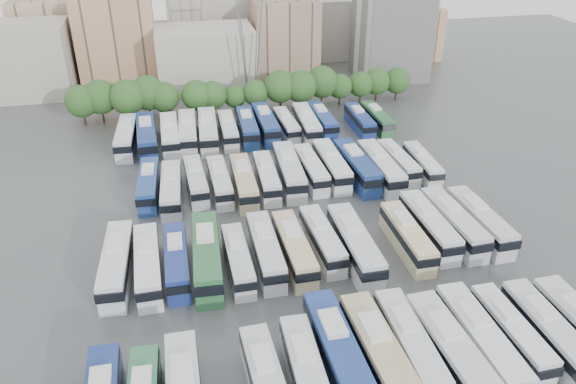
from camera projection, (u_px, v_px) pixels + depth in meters
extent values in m
plane|color=#424447|center=(297.00, 231.00, 69.96)|extent=(220.00, 220.00, 0.00)
cylinder|color=black|center=(85.00, 119.00, 99.96)|extent=(0.36, 0.36, 2.38)
sphere|color=#234C1E|center=(81.00, 101.00, 98.39)|extent=(5.72, 5.72, 5.72)
cylinder|color=black|center=(103.00, 115.00, 101.11)|extent=(0.36, 0.36, 2.55)
sphere|color=#234C1E|center=(100.00, 97.00, 99.43)|extent=(6.12, 6.12, 6.12)
cylinder|color=black|center=(130.00, 116.00, 100.68)|extent=(0.36, 0.36, 2.61)
sphere|color=#234C1E|center=(127.00, 97.00, 98.96)|extent=(6.27, 6.27, 6.27)
cylinder|color=black|center=(150.00, 111.00, 102.68)|extent=(0.36, 0.36, 2.61)
sphere|color=#234C1E|center=(148.00, 93.00, 100.95)|extent=(6.28, 6.28, 6.28)
cylinder|color=black|center=(166.00, 113.00, 102.42)|extent=(0.36, 0.36, 2.26)
sphere|color=#234C1E|center=(164.00, 97.00, 100.93)|extent=(5.41, 5.41, 5.41)
cylinder|color=black|center=(198.00, 112.00, 103.03)|extent=(0.36, 0.36, 2.32)
sphere|color=#234C1E|center=(197.00, 95.00, 101.50)|extent=(5.56, 5.56, 5.56)
cylinder|color=black|center=(214.00, 110.00, 103.84)|extent=(0.36, 0.36, 2.16)
sphere|color=#234C1E|center=(213.00, 95.00, 102.41)|extent=(5.19, 5.19, 5.19)
cylinder|color=black|center=(235.00, 109.00, 105.19)|extent=(0.36, 0.36, 1.74)
sphere|color=#234C1E|center=(235.00, 97.00, 104.04)|extent=(4.19, 4.19, 4.19)
cylinder|color=black|center=(256.00, 107.00, 105.58)|extent=(0.36, 0.36, 2.04)
sphere|color=#234C1E|center=(256.00, 93.00, 104.24)|extent=(4.89, 4.89, 4.89)
cylinder|color=black|center=(280.00, 104.00, 106.17)|extent=(0.36, 0.36, 2.54)
sphere|color=#234C1E|center=(280.00, 87.00, 104.50)|extent=(6.09, 6.09, 6.09)
cylinder|color=black|center=(300.00, 104.00, 106.38)|extent=(0.36, 0.36, 2.51)
sphere|color=#234C1E|center=(301.00, 86.00, 104.72)|extent=(6.03, 6.03, 6.03)
cylinder|color=black|center=(321.00, 99.00, 108.61)|extent=(0.36, 0.36, 2.55)
sphere|color=#234C1E|center=(322.00, 82.00, 106.93)|extent=(6.12, 6.12, 6.12)
cylinder|color=black|center=(339.00, 100.00, 109.14)|extent=(0.36, 0.36, 1.99)
sphere|color=#234C1E|center=(340.00, 86.00, 107.82)|extent=(4.79, 4.79, 4.79)
cylinder|color=black|center=(360.00, 98.00, 109.96)|extent=(0.36, 0.36, 2.04)
sphere|color=#234C1E|center=(361.00, 84.00, 108.61)|extent=(4.91, 4.91, 4.91)
cylinder|color=black|center=(376.00, 96.00, 110.75)|extent=(0.36, 0.36, 2.17)
sphere|color=#234C1E|center=(377.00, 82.00, 109.32)|extent=(5.20, 5.20, 5.20)
cylinder|color=black|center=(396.00, 95.00, 111.45)|extent=(0.36, 0.36, 2.13)
sphere|color=#234C1E|center=(397.00, 81.00, 110.04)|extent=(5.10, 5.10, 5.10)
cube|color=#9E998E|center=(23.00, 60.00, 111.90)|extent=(18.00, 14.00, 14.00)
cube|color=tan|center=(117.00, 38.00, 119.35)|extent=(16.00, 12.00, 18.00)
cube|color=#ADA89E|center=(206.00, 57.00, 117.25)|extent=(20.00, 14.00, 12.00)
cube|color=gray|center=(284.00, 36.00, 124.69)|extent=(14.00, 12.00, 16.00)
cube|color=gray|center=(214.00, 17.00, 133.14)|extent=(22.00, 16.00, 20.00)
cube|color=tan|center=(55.00, 35.00, 125.82)|extent=(16.00, 14.00, 16.00)
cube|color=#A39E93|center=(306.00, 27.00, 136.90)|extent=(18.00, 14.00, 14.00)
cube|color=tan|center=(407.00, 32.00, 136.64)|extent=(14.00, 12.00, 12.00)
cube|color=gray|center=(166.00, 47.00, 128.24)|extent=(12.00, 10.00, 10.00)
cube|color=silver|center=(393.00, 16.00, 119.44)|extent=(14.00, 14.00, 26.00)
cylinder|color=slate|center=(240.00, 13.00, 102.74)|extent=(2.90, 2.91, 33.83)
cylinder|color=slate|center=(237.00, 9.00, 106.16)|extent=(2.90, 2.91, 33.83)
cylinder|color=slate|center=(261.00, 13.00, 103.48)|extent=(2.90, 2.91, 33.83)
cylinder|color=slate|center=(258.00, 8.00, 106.89)|extent=(2.90, 2.91, 33.83)
cube|color=silver|center=(100.00, 382.00, 44.35)|extent=(1.73, 3.19, 0.44)
cube|color=silver|center=(141.00, 381.00, 44.71)|extent=(1.70, 3.03, 0.41)
cube|color=silver|center=(182.00, 370.00, 45.20)|extent=(1.77, 3.33, 0.46)
cube|color=black|center=(268.00, 384.00, 45.85)|extent=(3.12, 11.96, 0.97)
cube|color=silver|center=(263.00, 358.00, 46.61)|extent=(1.79, 3.19, 0.43)
cube|color=silver|center=(307.00, 376.00, 47.32)|extent=(2.72, 11.79, 3.33)
cube|color=black|center=(307.00, 372.00, 46.88)|extent=(2.84, 11.96, 0.98)
cube|color=silver|center=(303.00, 348.00, 47.66)|extent=(1.72, 3.16, 0.43)
cube|color=navy|center=(337.00, 354.00, 49.33)|extent=(3.10, 13.16, 3.71)
cube|color=black|center=(338.00, 349.00, 48.84)|extent=(3.24, 13.36, 1.09)
cube|color=silver|center=(333.00, 323.00, 49.70)|extent=(1.94, 3.54, 0.48)
cube|color=tan|center=(379.00, 358.00, 48.83)|extent=(3.31, 13.46, 3.79)
cube|color=black|center=(381.00, 353.00, 48.34)|extent=(3.45, 13.66, 1.11)
cube|color=silver|center=(374.00, 327.00, 49.21)|extent=(2.02, 3.63, 0.49)
cube|color=silver|center=(409.00, 346.00, 50.28)|extent=(2.77, 12.21, 3.45)
cube|color=black|center=(411.00, 342.00, 49.83)|extent=(2.90, 12.39, 1.01)
cube|color=silver|center=(405.00, 319.00, 50.63)|extent=(1.77, 3.27, 0.45)
cube|color=silver|center=(452.00, 356.00, 49.08)|extent=(3.34, 13.34, 3.75)
cube|color=black|center=(454.00, 351.00, 48.59)|extent=(3.48, 13.54, 1.10)
cube|color=silver|center=(446.00, 325.00, 49.45)|extent=(2.02, 3.60, 0.49)
cube|color=silver|center=(480.00, 343.00, 50.58)|extent=(2.82, 12.81, 3.62)
cube|color=black|center=(482.00, 338.00, 50.10)|extent=(2.95, 13.00, 1.07)
cube|color=silver|center=(474.00, 314.00, 50.95)|extent=(1.84, 3.42, 0.47)
cube|color=white|center=(511.00, 333.00, 51.96)|extent=(2.61, 11.05, 3.12)
cube|color=black|center=(513.00, 330.00, 51.55)|extent=(2.72, 11.22, 0.92)
cube|color=silver|center=(506.00, 309.00, 52.27)|extent=(1.63, 2.97, 0.40)
cube|color=silver|center=(547.00, 334.00, 51.71)|extent=(2.61, 12.02, 3.40)
cube|color=black|center=(550.00, 330.00, 51.26)|extent=(2.74, 12.20, 1.00)
cube|color=silver|center=(542.00, 307.00, 52.06)|extent=(1.72, 3.21, 0.44)
cube|color=silver|center=(117.00, 265.00, 60.83)|extent=(3.25, 12.73, 3.58)
cube|color=black|center=(116.00, 261.00, 60.36)|extent=(3.39, 12.93, 1.05)
cube|color=silver|center=(116.00, 242.00, 61.21)|extent=(1.94, 3.44, 0.46)
cube|color=silver|center=(148.00, 266.00, 60.86)|extent=(2.96, 12.12, 3.41)
cube|color=black|center=(147.00, 262.00, 60.41)|extent=(3.09, 12.30, 1.00)
cube|color=silver|center=(145.00, 243.00, 61.20)|extent=(1.81, 3.27, 0.44)
cube|color=navy|center=(177.00, 262.00, 61.63)|extent=(2.41, 11.32, 3.21)
cube|color=black|center=(176.00, 258.00, 61.21)|extent=(2.52, 11.49, 0.94)
cube|color=silver|center=(175.00, 241.00, 61.96)|extent=(1.60, 3.02, 0.41)
cube|color=#2B6639|center=(207.00, 257.00, 61.90)|extent=(3.46, 13.50, 3.79)
cube|color=black|center=(206.00, 253.00, 61.40)|extent=(3.60, 13.70, 1.11)
cube|color=silver|center=(205.00, 233.00, 62.30)|extent=(2.06, 3.65, 0.49)
cube|color=silver|center=(238.00, 261.00, 61.96)|extent=(2.47, 10.86, 3.07)
cube|color=black|center=(238.00, 257.00, 61.56)|extent=(2.58, 11.02, 0.90)
cube|color=silver|center=(236.00, 241.00, 62.27)|extent=(1.58, 2.91, 0.40)
cube|color=silver|center=(266.00, 251.00, 63.20)|extent=(2.58, 12.06, 3.42)
cube|color=black|center=(266.00, 247.00, 62.75)|extent=(2.70, 12.25, 1.00)
cube|color=silver|center=(263.00, 230.00, 63.55)|extent=(1.71, 3.22, 0.44)
cube|color=beige|center=(294.00, 250.00, 63.52)|extent=(2.85, 12.08, 3.41)
cube|color=black|center=(294.00, 246.00, 63.08)|extent=(2.97, 12.26, 1.00)
cube|color=silver|center=(291.00, 228.00, 63.87)|extent=(1.78, 3.25, 0.44)
cube|color=silver|center=(322.00, 241.00, 65.30)|extent=(2.89, 11.39, 3.20)
cube|color=black|center=(323.00, 237.00, 64.88)|extent=(3.01, 11.56, 0.94)
cube|color=silver|center=(319.00, 221.00, 65.62)|extent=(1.73, 3.08, 0.41)
cube|color=silver|center=(355.00, 246.00, 63.89)|extent=(2.83, 13.12, 3.71)
cube|color=black|center=(355.00, 242.00, 63.40)|extent=(2.96, 13.32, 1.09)
cube|color=silver|center=(351.00, 223.00, 64.27)|extent=(1.87, 3.50, 0.48)
cube|color=beige|center=(407.00, 238.00, 65.67)|extent=(2.56, 11.75, 3.32)
cube|color=black|center=(408.00, 234.00, 65.24)|extent=(2.68, 11.93, 0.98)
cube|color=silver|center=(404.00, 218.00, 66.01)|extent=(1.68, 3.14, 0.43)
cube|color=silver|center=(428.00, 227.00, 67.63)|extent=(2.76, 12.34, 3.49)
cube|color=black|center=(430.00, 223.00, 67.18)|extent=(2.89, 12.52, 1.03)
cube|color=silver|center=(425.00, 206.00, 67.99)|extent=(1.78, 3.30, 0.45)
cube|color=silver|center=(453.00, 224.00, 68.11)|extent=(3.24, 12.78, 3.59)
cube|color=black|center=(454.00, 220.00, 67.65)|extent=(3.38, 12.98, 1.06)
cube|color=silver|center=(449.00, 203.00, 68.47)|extent=(1.94, 3.45, 0.46)
cube|color=silver|center=(479.00, 222.00, 68.52)|extent=(3.00, 12.50, 3.52)
cube|color=black|center=(481.00, 218.00, 68.06)|extent=(3.13, 12.69, 1.04)
cube|color=silver|center=(475.00, 202.00, 68.88)|extent=(1.86, 3.36, 0.46)
cube|color=navy|center=(149.00, 186.00, 76.97)|extent=(3.04, 11.70, 3.29)
cube|color=black|center=(148.00, 182.00, 76.54)|extent=(3.16, 11.88, 0.97)
cube|color=silver|center=(148.00, 169.00, 77.32)|extent=(1.79, 3.17, 0.43)
cube|color=silver|center=(172.00, 191.00, 75.67)|extent=(3.06, 12.05, 3.38)
cube|color=black|center=(171.00, 187.00, 75.23)|extent=(3.19, 12.23, 1.00)
cube|color=silver|center=(170.00, 173.00, 76.03)|extent=(1.83, 3.26, 0.44)
cube|color=silver|center=(196.00, 181.00, 78.17)|extent=(2.85, 11.27, 3.17)
cube|color=black|center=(196.00, 178.00, 77.76)|extent=(2.97, 11.44, 0.93)
cube|color=silver|center=(194.00, 166.00, 78.49)|extent=(1.71, 3.05, 0.41)
cube|color=silver|center=(220.00, 182.00, 77.91)|extent=(2.62, 11.24, 3.17)
cube|color=black|center=(220.00, 179.00, 77.50)|extent=(2.74, 11.41, 0.93)
cube|color=silver|center=(218.00, 167.00, 78.23)|extent=(1.65, 3.02, 0.41)
cube|color=#C6B288|center=(244.00, 183.00, 77.51)|extent=(2.77, 12.17, 3.44)
cube|color=black|center=(244.00, 179.00, 77.06)|extent=(2.90, 12.36, 1.01)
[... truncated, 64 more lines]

